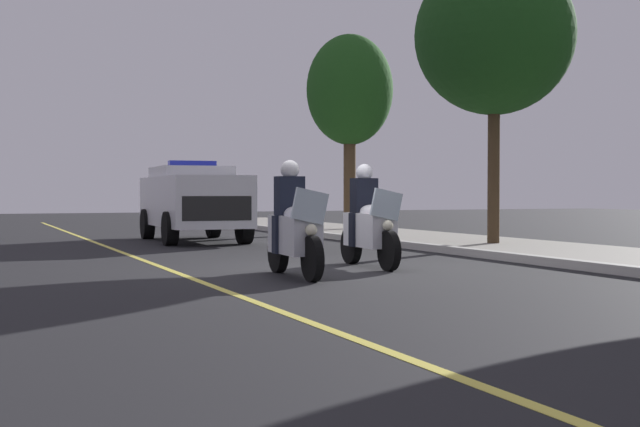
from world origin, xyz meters
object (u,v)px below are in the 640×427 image
object	(u,v)px
tree_mid_block	(494,36)
police_motorcycle_lead_left	(294,229)
police_motorcycle_lead_right	(369,225)
police_suv	(193,199)
tree_far_back	(350,91)

from	to	relation	value
tree_mid_block	police_motorcycle_lead_left	bearing A→B (deg)	-56.16
police_motorcycle_lead_right	police_suv	world-z (taller)	police_suv
police_motorcycle_lead_left	tree_far_back	size ratio (longest dim) A/B	0.35
police_motorcycle_lead_left	police_motorcycle_lead_right	bearing A→B (deg)	120.08
tree_mid_block	tree_far_back	distance (m)	8.19
police_motorcycle_lead_right	police_suv	size ratio (longest dim) A/B	0.43
police_motorcycle_lead_left	police_suv	distance (m)	9.47
police_motorcycle_lead_right	tree_mid_block	bearing A→B (deg)	125.11
police_motorcycle_lead_right	tree_far_back	size ratio (longest dim) A/B	0.35
tree_far_back	police_suv	bearing A→B (deg)	-61.75
police_motorcycle_lead_left	tree_mid_block	size ratio (longest dim) A/B	0.33
police_suv	tree_far_back	distance (m)	7.48
police_motorcycle_lead_left	police_motorcycle_lead_right	xyz separation A→B (m)	(-1.00, 1.73, 0.00)
police_suv	tree_mid_block	world-z (taller)	tree_mid_block
police_suv	police_motorcycle_lead_right	bearing A→B (deg)	5.39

